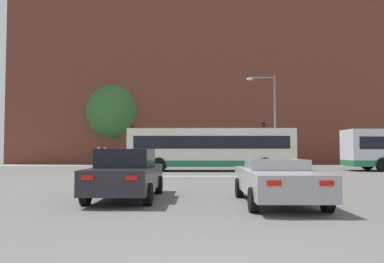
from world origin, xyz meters
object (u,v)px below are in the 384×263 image
(bus_crossing_lead, at_px, (211,148))
(traffic_light_far_left, at_px, (132,137))
(street_lamp_junction, at_px, (270,112))
(pedestrian_waiting, at_px, (99,154))
(car_roadster_right, at_px, (277,180))
(traffic_light_far_right, at_px, (263,135))
(car_saloon_left, at_px, (127,174))
(pedestrian_walking_east, at_px, (105,154))

(bus_crossing_lead, xyz_separation_m, traffic_light_far_left, (-7.18, 8.25, 1.05))
(street_lamp_junction, relative_size, pedestrian_waiting, 3.94)
(pedestrian_waiting, bearing_deg, car_roadster_right, -107.43)
(bus_crossing_lead, xyz_separation_m, traffic_light_far_right, (5.32, 7.87, 1.22))
(car_saloon_left, relative_size, car_roadster_right, 0.97)
(street_lamp_junction, bearing_deg, pedestrian_waiting, 151.93)
(traffic_light_far_right, xyz_separation_m, pedestrian_waiting, (-15.92, 1.30, -1.78))
(car_roadster_right, xyz_separation_m, traffic_light_far_left, (-8.41, 24.63, 2.01))
(traffic_light_far_left, height_order, pedestrian_waiting, traffic_light_far_left)
(car_roadster_right, distance_m, street_lamp_junction, 18.16)
(bus_crossing_lead, bearing_deg, car_saloon_left, -12.53)
(bus_crossing_lead, relative_size, pedestrian_walking_east, 6.63)
(pedestrian_walking_east, bearing_deg, car_roadster_right, -2.15)
(car_roadster_right, bearing_deg, traffic_light_far_left, 108.68)
(car_saloon_left, height_order, car_roadster_right, car_saloon_left)
(car_saloon_left, xyz_separation_m, bus_crossing_lead, (3.40, 15.31, 0.84))
(traffic_light_far_left, bearing_deg, bus_crossing_lead, -48.97)
(pedestrian_walking_east, bearing_deg, street_lamp_junction, 35.12)
(car_roadster_right, bearing_deg, car_saloon_left, 166.81)
(bus_crossing_lead, bearing_deg, traffic_light_far_left, -138.97)
(street_lamp_junction, bearing_deg, bus_crossing_lead, -166.78)
(traffic_light_far_right, bearing_deg, traffic_light_far_left, 178.25)
(car_roadster_right, height_order, bus_crossing_lead, bus_crossing_lead)
(bus_crossing_lead, height_order, pedestrian_walking_east, bus_crossing_lead)
(pedestrian_waiting, bearing_deg, car_saloon_left, -115.89)
(car_roadster_right, relative_size, bus_crossing_lead, 0.40)
(traffic_light_far_right, relative_size, pedestrian_walking_east, 2.37)
(pedestrian_waiting, distance_m, pedestrian_walking_east, 0.64)
(car_roadster_right, relative_size, traffic_light_far_right, 1.13)
(car_roadster_right, relative_size, traffic_light_far_left, 1.21)
(bus_crossing_lead, distance_m, pedestrian_waiting, 14.03)
(traffic_light_far_right, bearing_deg, pedestrian_waiting, 175.33)
(car_saloon_left, distance_m, street_lamp_junction, 18.57)
(bus_crossing_lead, bearing_deg, street_lamp_junction, 103.22)
(traffic_light_far_right, xyz_separation_m, street_lamp_junction, (-0.74, -6.79, 1.55))
(car_saloon_left, relative_size, traffic_light_far_left, 1.17)
(bus_crossing_lead, bearing_deg, traffic_light_far_right, 145.96)
(car_roadster_right, height_order, street_lamp_junction, street_lamp_junction)
(traffic_light_far_left, distance_m, traffic_light_far_right, 12.50)
(pedestrian_walking_east, bearing_deg, car_saloon_left, -10.81)
(traffic_light_far_right, distance_m, pedestrian_walking_east, 15.45)
(traffic_light_far_right, distance_m, street_lamp_junction, 7.01)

